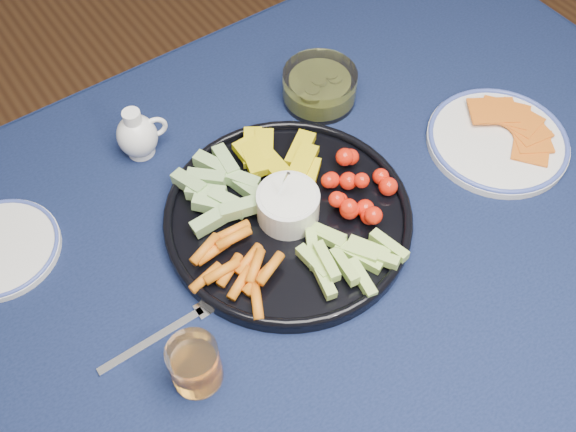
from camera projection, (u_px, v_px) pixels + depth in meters
dining_table at (264, 326)px, 0.98m from camera, size 1.67×1.07×0.75m
crudite_platter at (286, 213)px, 0.96m from camera, size 0.38×0.38×0.12m
creamer_pitcher at (138, 135)px, 1.03m from camera, size 0.08×0.07×0.09m
pickle_bowl at (320, 88)px, 1.11m from camera, size 0.13×0.13×0.06m
cheese_plate at (498, 139)px, 1.06m from camera, size 0.23×0.23×0.03m
juice_tumbler at (195, 366)px, 0.81m from camera, size 0.07×0.07×0.08m
fork_left at (173, 328)px, 0.88m from camera, size 0.19×0.03×0.00m
fork_right at (510, 170)px, 1.04m from camera, size 0.16×0.09×0.00m
side_plate_extra at (0, 248)px, 0.95m from camera, size 0.18×0.18×0.01m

